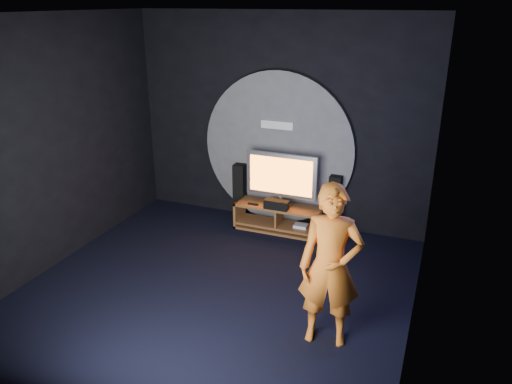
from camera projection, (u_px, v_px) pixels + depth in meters
floor at (216, 289)px, 6.70m from camera, size 5.00×5.00×0.00m
back_wall at (279, 122)px, 8.24m from camera, size 5.00×0.04×3.50m
front_wall at (71, 258)px, 3.90m from camera, size 5.00×0.04×3.50m
left_wall at (51, 145)px, 6.93m from camera, size 0.04×5.00×3.50m
right_wall at (427, 193)px, 5.22m from camera, size 0.04×5.00×3.50m
ceiling at (207, 13)px, 5.44m from camera, size 5.00×5.00×0.01m
wall_disc_panel at (278, 149)px, 8.35m from camera, size 2.60×0.11×2.60m
media_console at (279, 220)px, 8.35m from camera, size 1.48×0.45×0.45m
tv at (281, 177)px, 8.14m from camera, size 1.19×0.22×0.88m
center_speaker at (276, 205)px, 8.11m from camera, size 0.40×0.15×0.15m
remote at (253, 204)px, 8.29m from camera, size 0.18×0.05×0.02m
tower_speaker_left at (240, 191)px, 8.76m from camera, size 0.20×0.22×0.99m
tower_speaker_right at (335, 204)px, 8.21m from camera, size 0.20×0.22×0.99m
subwoofer at (322, 239)px, 7.72m from camera, size 0.31×0.31×0.34m
player at (330, 267)px, 5.40m from camera, size 0.75×0.56×1.88m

